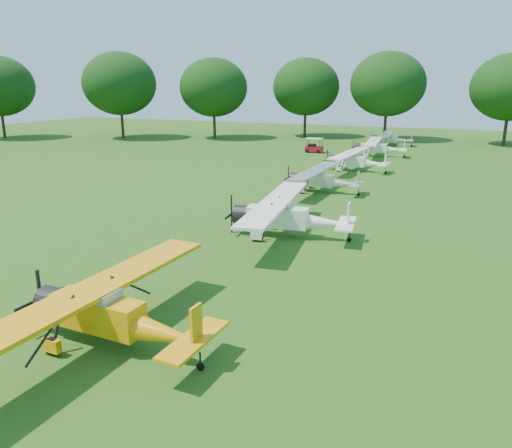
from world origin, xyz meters
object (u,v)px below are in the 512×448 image
Objects in this scene: aircraft_6 at (378,147)px; aircraft_7 at (391,138)px; aircraft_3 at (287,214)px; aircraft_4 at (321,178)px; aircraft_5 at (355,160)px; golf_cart at (314,148)px; aircraft_2 at (110,311)px.

aircraft_6 is 11.29m from aircraft_7.
aircraft_4 is (-1.59, 12.22, -0.19)m from aircraft_3.
aircraft_5 is 4.72× the size of golf_cart.
aircraft_4 is 0.96× the size of aircraft_6.
aircraft_3 is at bearing -75.59° from golf_cart.
aircraft_5 is at bearing 92.39° from aircraft_2.
aircraft_2 is 1.10× the size of aircraft_5.
golf_cart is (-7.86, 0.35, -0.55)m from aircraft_6.
aircraft_3 is (1.04, 13.60, 0.04)m from aircraft_2.
aircraft_3 is at bearing -92.93° from aircraft_7.
aircraft_6 reaches higher than golf_cart.
aircraft_6 is 1.09× the size of aircraft_7.
golf_cart is at bearing 127.20° from aircraft_5.
aircraft_3 is 1.13× the size of aircraft_6.
aircraft_5 reaches higher than golf_cart.
aircraft_3 reaches higher than aircraft_5.
aircraft_2 is 13.64m from aircraft_3.
aircraft_5 reaches higher than aircraft_4.
aircraft_5 is 1.08× the size of aircraft_7.
aircraft_5 is at bearing 85.38° from aircraft_3.
aircraft_2 is 1.09× the size of aircraft_6.
aircraft_6 reaches higher than aircraft_7.
aircraft_2 is at bearing -102.44° from aircraft_3.
aircraft_3 is 5.40× the size of golf_cart.
aircraft_3 is 1.18× the size of aircraft_4.
aircraft_5 is at bearing -94.49° from aircraft_7.
aircraft_7 is at bearing 90.44° from aircraft_4.
aircraft_6 is at bearing 92.07° from aircraft_2.
golf_cart is at bearing 96.70° from aircraft_3.
aircraft_4 is at bearing 89.37° from aircraft_3.
aircraft_2 reaches higher than aircraft_7.
aircraft_3 reaches higher than aircraft_6.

